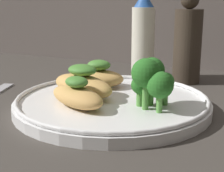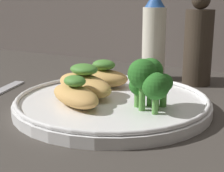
{
  "view_description": "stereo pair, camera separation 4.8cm",
  "coord_description": "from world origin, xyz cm",
  "px_view_note": "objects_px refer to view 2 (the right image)",
  "views": [
    {
      "loc": [
        19.11,
        -42.58,
        15.49
      ],
      "look_at": [
        0.0,
        0.0,
        3.4
      ],
      "focal_mm": 55.0,
      "sensor_mm": 36.0,
      "label": 1
    },
    {
      "loc": [
        23.39,
        -40.38,
        15.49
      ],
      "look_at": [
        0.0,
        0.0,
        3.4
      ],
      "focal_mm": 55.0,
      "sensor_mm": 36.0,
      "label": 2
    }
  ],
  "objects_px": {
    "pepper_grinder": "(198,43)",
    "broccoli_bunch": "(151,80)",
    "plate": "(112,102)",
    "sauce_bottle": "(154,38)"
  },
  "relations": [
    {
      "from": "plate",
      "to": "pepper_grinder",
      "type": "height_order",
      "value": "pepper_grinder"
    },
    {
      "from": "broccoli_bunch",
      "to": "sauce_bottle",
      "type": "distance_m",
      "value": 0.23
    },
    {
      "from": "plate",
      "to": "pepper_grinder",
      "type": "distance_m",
      "value": 0.22
    },
    {
      "from": "broccoli_bunch",
      "to": "plate",
      "type": "bearing_deg",
      "value": 169.19
    },
    {
      "from": "broccoli_bunch",
      "to": "sauce_bottle",
      "type": "bearing_deg",
      "value": 112.47
    },
    {
      "from": "broccoli_bunch",
      "to": "pepper_grinder",
      "type": "xyz_separation_m",
      "value": [
        -0.0,
        0.22,
        0.02
      ]
    },
    {
      "from": "broccoli_bunch",
      "to": "sauce_bottle",
      "type": "xyz_separation_m",
      "value": [
        -0.09,
        0.22,
        0.03
      ]
    },
    {
      "from": "broccoli_bunch",
      "to": "pepper_grinder",
      "type": "relative_size",
      "value": 0.4
    },
    {
      "from": "pepper_grinder",
      "to": "plate",
      "type": "bearing_deg",
      "value": -106.64
    },
    {
      "from": "pepper_grinder",
      "to": "broccoli_bunch",
      "type": "bearing_deg",
      "value": -89.18
    }
  ]
}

